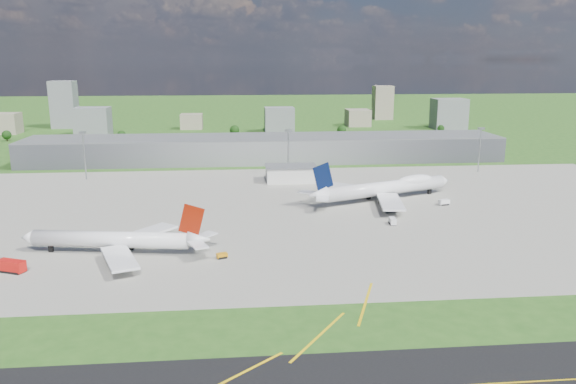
{
  "coord_description": "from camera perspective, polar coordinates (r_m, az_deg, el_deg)",
  "views": [
    {
      "loc": [
        -18.3,
        -191.22,
        63.27
      ],
      "look_at": [
        2.73,
        37.42,
        9.0
      ],
      "focal_mm": 35.0,
      "sensor_mm": 36.0,
      "label": 1
    }
  ],
  "objects": [
    {
      "name": "tree_c",
      "position": [
        474.71,
        -5.45,
        6.29
      ],
      "size": [
        8.1,
        8.1,
        9.9
      ],
      "color": "#382314",
      "rests_on": "ground"
    },
    {
      "name": "bldg_w",
      "position": [
        508.66,
        -19.21,
        6.78
      ],
      "size": [
        28.0,
        22.0,
        24.0
      ],
      "primitive_type": "cube",
      "color": "slate",
      "rests_on": "ground"
    },
    {
      "name": "tree_e",
      "position": [
        478.01,
        5.46,
        6.3
      ],
      "size": [
        7.65,
        7.65,
        9.35
      ],
      "color": "#382314",
      "rests_on": "ground"
    },
    {
      "name": "tug_yellow",
      "position": [
        185.38,
        -6.73,
        -6.45
      ],
      "size": [
        3.96,
        3.06,
        1.75
      ],
      "rotation": [
        0.0,
        0.0,
        0.35
      ],
      "color": "orange",
      "rests_on": "ground"
    },
    {
      "name": "van_white_near",
      "position": [
        224.59,
        10.58,
        -2.95
      ],
      "size": [
        2.66,
        5.24,
        2.59
      ],
      "rotation": [
        0.0,
        0.0,
        1.5
      ],
      "color": "white",
      "rests_on": "ground"
    },
    {
      "name": "mast_center",
      "position": [
        310.88,
        0.03,
        4.87
      ],
      "size": [
        3.5,
        2.0,
        25.9
      ],
      "color": "gray",
      "rests_on": "ground"
    },
    {
      "name": "van_white_far",
      "position": [
        259.29,
        15.56,
        -1.03
      ],
      "size": [
        5.4,
        3.56,
        2.55
      ],
      "rotation": [
        0.0,
        0.0,
        0.27
      ],
      "color": "white",
      "rests_on": "ground"
    },
    {
      "name": "tree_far_e",
      "position": [
        511.88,
        15.26,
        6.24
      ],
      "size": [
        6.3,
        6.3,
        7.7
      ],
      "color": "#382314",
      "rests_on": "ground"
    },
    {
      "name": "ops_building",
      "position": [
        298.53,
        0.29,
        1.85
      ],
      "size": [
        26.0,
        16.0,
        8.0
      ],
      "primitive_type": "cube",
      "color": "silver",
      "rests_on": "ground"
    },
    {
      "name": "mast_west",
      "position": [
        320.19,
        -20.04,
        4.31
      ],
      "size": [
        3.5,
        2.0,
        25.9
      ],
      "color": "gray",
      "rests_on": "ground"
    },
    {
      "name": "terminal",
      "position": [
        361.02,
        -2.29,
        4.4
      ],
      "size": [
        300.0,
        42.0,
        15.0
      ],
      "primitive_type": "cube",
      "color": "slate",
      "rests_on": "ground"
    },
    {
      "name": "bldg_ce",
      "position": [
        556.75,
        7.1,
        7.5
      ],
      "size": [
        22.0,
        24.0,
        16.0
      ],
      "primitive_type": "cube",
      "color": "gray",
      "rests_on": "ground"
    },
    {
      "name": "bldg_cw",
      "position": [
        535.81,
        -9.76,
        7.08
      ],
      "size": [
        20.0,
        18.0,
        14.0
      ],
      "primitive_type": "cube",
      "color": "gray",
      "rests_on": "ground"
    },
    {
      "name": "bldg_tall_w",
      "position": [
        575.92,
        -21.78,
        8.25
      ],
      "size": [
        22.0,
        20.0,
        44.0
      ],
      "primitive_type": "cube",
      "color": "slate",
      "rests_on": "ground"
    },
    {
      "name": "fire_truck",
      "position": [
        191.77,
        -26.28,
        -6.8
      ],
      "size": [
        9.21,
        6.22,
        3.8
      ],
      "rotation": [
        0.0,
        0.0,
        -0.38
      ],
      "color": "red",
      "rests_on": "ground"
    },
    {
      "name": "bldg_far_w",
      "position": [
        552.24,
        -26.82,
        6.24
      ],
      "size": [
        24.0,
        20.0,
        18.0
      ],
      "primitive_type": "cube",
      "color": "gray",
      "rests_on": "ground"
    },
    {
      "name": "airliner_red_twin",
      "position": [
        195.56,
        -16.91,
        -4.72
      ],
      "size": [
        64.5,
        49.76,
        17.74
      ],
      "rotation": [
        0.0,
        0.0,
        2.98
      ],
      "color": "white",
      "rests_on": "ground"
    },
    {
      "name": "bldg_c",
      "position": [
        505.39,
        -0.89,
        7.36
      ],
      "size": [
        26.0,
        20.0,
        22.0
      ],
      "primitive_type": "cube",
      "color": "slate",
      "rests_on": "ground"
    },
    {
      "name": "apron",
      "position": [
        241.37,
        1.66,
        -1.89
      ],
      "size": [
        360.0,
        190.0,
        0.08
      ],
      "primitive_type": "cube",
      "color": "gray",
      "rests_on": "ground"
    },
    {
      "name": "tree_w",
      "position": [
        468.99,
        -16.57,
        5.59
      ],
      "size": [
        6.75,
        6.75,
        8.25
      ],
      "color": "#382314",
      "rests_on": "ground"
    },
    {
      "name": "ground",
      "position": [
        347.51,
        -2.15,
        2.8
      ],
      "size": [
        1400.0,
        1400.0,
        0.0
      ],
      "primitive_type": "plane",
      "color": "#29561B",
      "rests_on": "ground"
    },
    {
      "name": "tree_far_w",
      "position": [
        499.11,
        -26.68,
        5.21
      ],
      "size": [
        7.2,
        7.2,
        8.8
      ],
      "color": "#382314",
      "rests_on": "ground"
    },
    {
      "name": "bldg_e",
      "position": [
        550.54,
        16.03,
        7.65
      ],
      "size": [
        30.0,
        22.0,
        28.0
      ],
      "primitive_type": "cube",
      "color": "slate",
      "rests_on": "ground"
    },
    {
      "name": "mast_east",
      "position": [
        339.08,
        18.94,
        4.86
      ],
      "size": [
        3.5,
        2.0,
        25.9
      ],
      "color": "gray",
      "rests_on": "ground"
    },
    {
      "name": "airliner_blue_quad",
      "position": [
        262.0,
        9.93,
        0.39
      ],
      "size": [
        74.64,
        56.88,
        20.36
      ],
      "rotation": [
        0.0,
        0.0,
        0.38
      ],
      "color": "white",
      "rests_on": "ground"
    },
    {
      "name": "bldg_tall_e",
      "position": [
        623.35,
        9.59,
        8.95
      ],
      "size": [
        20.0,
        18.0,
        36.0
      ],
      "primitive_type": "cube",
      "color": "gray",
      "rests_on": "ground"
    }
  ]
}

